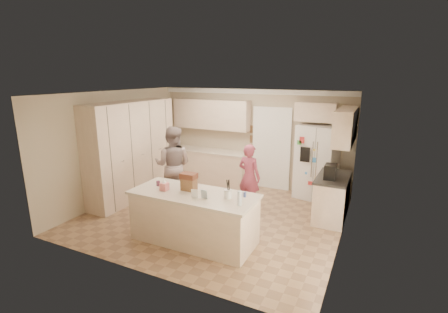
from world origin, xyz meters
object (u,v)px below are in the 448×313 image
at_px(coffee_maker, 330,172).
at_px(dollhouse_body, 189,184).
at_px(refrigerator, 317,162).
at_px(island_base, 194,218).
at_px(teen_boy, 173,165).
at_px(utensil_crock, 228,194).
at_px(tissue_box, 164,186).
at_px(teen_girl, 249,177).

height_order(coffee_maker, dollhouse_body, coffee_maker).
bearing_deg(refrigerator, island_base, -105.28).
distance_m(refrigerator, teen_boy, 3.45).
height_order(refrigerator, island_base, refrigerator).
relative_size(dollhouse_body, teen_boy, 0.14).
bearing_deg(utensil_crock, teen_boy, 146.52).
xyz_separation_m(tissue_box, teen_girl, (0.89, 1.93, -0.25)).
bearing_deg(dollhouse_body, utensil_crock, -3.58).
bearing_deg(utensil_crock, tissue_box, -172.87).
bearing_deg(teen_boy, teen_girl, 176.64).
relative_size(refrigerator, teen_girl, 1.21).
height_order(coffee_maker, teen_boy, teen_boy).
xyz_separation_m(utensil_crock, teen_boy, (-2.05, 1.36, -0.09)).
relative_size(coffee_maker, utensil_crock, 2.00).
relative_size(island_base, tissue_box, 15.71).
bearing_deg(island_base, dollhouse_body, 146.31).
relative_size(utensil_crock, tissue_box, 1.07).
bearing_deg(island_base, teen_girl, 79.54).
xyz_separation_m(coffee_maker, utensil_crock, (-1.40, -1.85, -0.07)).
distance_m(utensil_crock, teen_boy, 2.46).
bearing_deg(utensil_crock, teen_girl, 99.90).
xyz_separation_m(refrigerator, tissue_box, (-2.12, -3.26, 0.10)).
distance_m(coffee_maker, dollhouse_body, 2.84).
distance_m(refrigerator, teen_girl, 1.81).
bearing_deg(teen_girl, utensil_crock, 110.27).
bearing_deg(island_base, tissue_box, -169.70).
distance_m(refrigerator, island_base, 3.56).
bearing_deg(teen_girl, coffee_maker, -167.41).
distance_m(island_base, teen_boy, 2.04).
xyz_separation_m(utensil_crock, teen_girl, (-0.31, 1.78, -0.25)).
distance_m(coffee_maker, teen_girl, 1.74).
bearing_deg(coffee_maker, utensil_crock, -127.12).
bearing_deg(tissue_box, refrigerator, 56.99).
relative_size(tissue_box, teen_boy, 0.08).
bearing_deg(coffee_maker, dollhouse_body, -140.71).
relative_size(coffee_maker, teen_girl, 0.20).
bearing_deg(dollhouse_body, teen_girl, 74.26).
height_order(island_base, utensil_crock, utensil_crock).
xyz_separation_m(coffee_maker, teen_boy, (-3.45, -0.49, -0.16)).
distance_m(dollhouse_body, teen_boy, 1.81).
relative_size(refrigerator, teen_boy, 0.99).
relative_size(teen_boy, teen_girl, 1.22).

